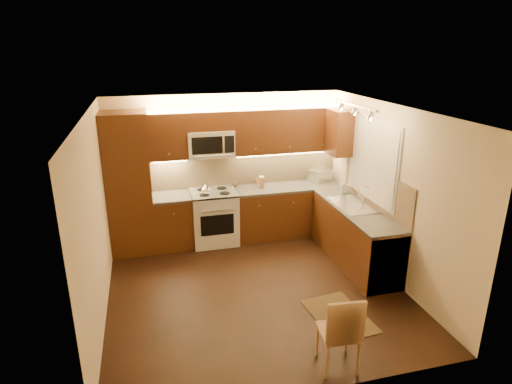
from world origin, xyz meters
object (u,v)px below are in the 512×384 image
object	(u,v)px
stove	(214,217)
microwave	(210,143)
knife_block	(262,182)
soap_bottle	(344,186)
toaster_oven	(320,176)
sink	(353,201)
kettle	(206,189)
dining_chair	(339,330)

from	to	relation	value
stove	microwave	bearing A→B (deg)	90.00
knife_block	soap_bottle	xyz separation A→B (m)	(1.26, -0.62, 0.01)
toaster_oven	sink	bearing A→B (deg)	-112.79
knife_block	stove	bearing A→B (deg)	-158.57
stove	sink	bearing A→B (deg)	-29.36
toaster_oven	kettle	bearing A→B (deg)	163.41
toaster_oven	soap_bottle	world-z (taller)	toaster_oven
stove	knife_block	world-z (taller)	knife_block
soap_bottle	toaster_oven	bearing A→B (deg)	110.88
knife_block	microwave	bearing A→B (deg)	-167.50
stove	soap_bottle	distance (m)	2.26
sink	knife_block	bearing A→B (deg)	133.22
stove	kettle	distance (m)	0.59
microwave	knife_block	xyz separation A→B (m)	(0.86, -0.05, -0.72)
sink	kettle	size ratio (longest dim) A/B	4.35
stove	dining_chair	size ratio (longest dim) A/B	1.03
dining_chair	toaster_oven	bearing A→B (deg)	76.66
microwave	knife_block	distance (m)	1.13
soap_bottle	dining_chair	bearing A→B (deg)	-107.34
sink	kettle	xyz separation A→B (m)	(-2.14, 1.00, 0.04)
soap_bottle	kettle	bearing A→B (deg)	178.05
kettle	sink	bearing A→B (deg)	-40.39
dining_chair	stove	bearing A→B (deg)	108.38
stove	microwave	size ratio (longest dim) A/B	1.21
toaster_oven	dining_chair	bearing A→B (deg)	-133.01
microwave	toaster_oven	world-z (taller)	microwave
microwave	sink	xyz separation A→B (m)	(2.00, -1.26, -0.74)
stove	dining_chair	bearing A→B (deg)	-77.35
kettle	toaster_oven	distance (m)	2.13
microwave	dining_chair	size ratio (longest dim) A/B	0.85
microwave	knife_block	bearing A→B (deg)	-3.39
kettle	knife_block	world-z (taller)	kettle
sink	stove	bearing A→B (deg)	150.64
microwave	toaster_oven	bearing A→B (deg)	0.32
stove	knife_block	distance (m)	1.02
toaster_oven	knife_block	distance (m)	1.11
stove	dining_chair	world-z (taller)	stove
microwave	kettle	xyz separation A→B (m)	(-0.14, -0.26, -0.70)
toaster_oven	dining_chair	xyz separation A→B (m)	(-1.22, -3.52, -0.56)
knife_block	dining_chair	bearing A→B (deg)	-75.87
toaster_oven	stove	bearing A→B (deg)	160.29
soap_bottle	microwave	bearing A→B (deg)	170.80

